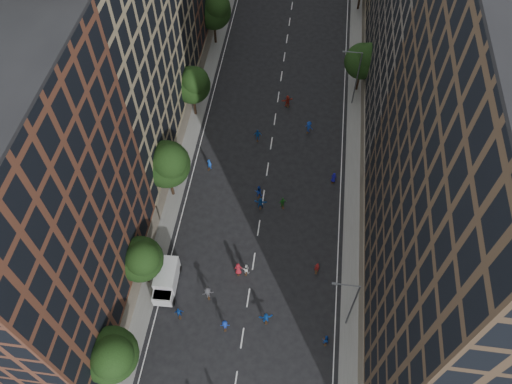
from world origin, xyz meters
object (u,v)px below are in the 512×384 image
cargo_van (166,280)px  skater_2 (325,340)px  streetlamp_far (356,76)px  streetlamp_near (351,303)px

cargo_van → skater_2: bearing=-15.3°
streetlamp_far → cargo_van: 36.95m
streetlamp_near → skater_2: size_ratio=5.92×
streetlamp_far → cargo_van: streetlamp_far is taller
streetlamp_near → cargo_van: 19.81m
streetlamp_near → cargo_van: bearing=174.8°
skater_2 → streetlamp_far: bearing=-102.8°
skater_2 → streetlamp_near: bearing=-138.6°
cargo_van → skater_2: (17.50, -4.08, -0.62)m
streetlamp_far → skater_2: bearing=-93.0°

